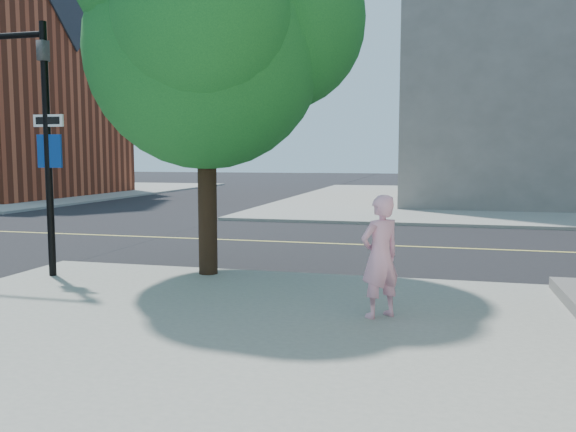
# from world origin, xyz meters

# --- Properties ---
(ground) EXTENTS (140.00, 140.00, 0.00)m
(ground) POSITION_xyz_m (0.00, 0.00, 0.00)
(ground) COLOR black
(ground) RESTS_ON ground
(road_ew) EXTENTS (140.00, 9.00, 0.01)m
(road_ew) POSITION_xyz_m (0.00, 4.50, 0.01)
(road_ew) COLOR black
(road_ew) RESTS_ON ground
(man_on_phone) EXTENTS (0.72, 0.71, 1.67)m
(man_on_phone) POSITION_xyz_m (5.83, -2.72, 0.95)
(man_on_phone) COLOR #FBA8C2
(man_on_phone) RESTS_ON sidewalk_se
(street_tree) EXTENTS (5.32, 4.84, 7.06)m
(street_tree) POSITION_xyz_m (2.57, -0.49, 4.68)
(street_tree) COLOR black
(street_tree) RESTS_ON sidewalk_se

